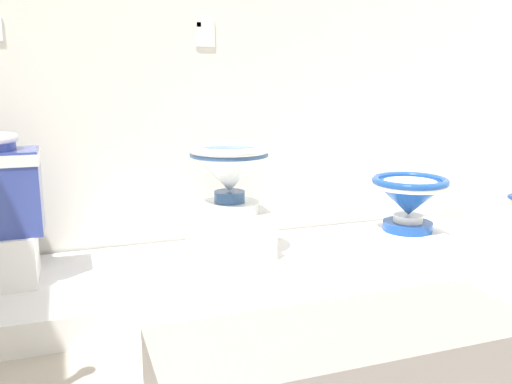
# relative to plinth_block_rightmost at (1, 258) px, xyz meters

# --- Properties ---
(display_platform) EXTENTS (3.14, 0.83, 0.14)m
(display_platform) POSITION_rel_plinth_block_rightmost_xyz_m (1.07, -0.07, -0.18)
(display_platform) COLOR white
(display_platform) RESTS_ON ground_plane
(plinth_block_rightmost) EXTENTS (0.30, 0.30, 0.23)m
(plinth_block_rightmost) POSITION_rel_plinth_block_rightmost_xyz_m (0.00, 0.00, 0.00)
(plinth_block_rightmost) COLOR white
(plinth_block_rightmost) RESTS_ON display_platform
(plinth_block_leftmost) EXTENTS (0.40, 0.30, 0.24)m
(plinth_block_leftmost) POSITION_rel_plinth_block_rightmost_xyz_m (1.06, -0.00, 0.00)
(plinth_block_leftmost) COLOR white
(plinth_block_leftmost) RESTS_ON display_platform
(antique_toilet_leftmost) EXTENTS (0.40, 0.40, 0.34)m
(antique_toilet_leftmost) POSITION_rel_plinth_block_rightmost_xyz_m (1.06, -0.00, 0.34)
(antique_toilet_leftmost) COLOR white
(antique_toilet_leftmost) RESTS_ON plinth_block_leftmost
(plinth_block_pale_glazed) EXTENTS (0.31, 0.38, 0.05)m
(plinth_block_pale_glazed) POSITION_rel_plinth_block_rightmost_xyz_m (2.09, -0.04, -0.09)
(plinth_block_pale_glazed) COLOR white
(plinth_block_pale_glazed) RESTS_ON display_platform
(antique_toilet_pale_glazed) EXTENTS (0.42, 0.42, 0.30)m
(antique_toilet_pale_glazed) POSITION_rel_plinth_block_rightmost_xyz_m (2.09, -0.04, 0.13)
(antique_toilet_pale_glazed) COLOR #1A4697
(antique_toilet_pale_glazed) RESTS_ON plinth_block_pale_glazed
(info_placard_second) EXTENTS (0.10, 0.01, 0.14)m
(info_placard_second) POSITION_rel_plinth_block_rightmost_xyz_m (1.04, 0.37, 1.02)
(info_placard_second) COLOR white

